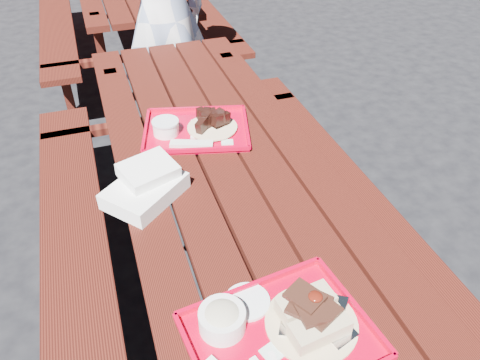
{
  "coord_description": "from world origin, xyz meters",
  "views": [
    {
      "loc": [
        -0.38,
        -1.27,
        1.75
      ],
      "look_at": [
        0.0,
        -0.15,
        0.82
      ],
      "focal_mm": 35.0,
      "sensor_mm": 36.0,
      "label": 1
    }
  ],
  "objects_px": {
    "picnic_table_near": "(227,210)",
    "far_tray": "(195,129)",
    "near_tray": "(277,325)",
    "person": "(164,16)"
  },
  "relations": [
    {
      "from": "picnic_table_near",
      "to": "far_tray",
      "type": "relative_size",
      "value": 5.09
    },
    {
      "from": "near_tray",
      "to": "far_tray",
      "type": "xyz_separation_m",
      "value": [
        0.04,
        0.94,
        -0.01
      ]
    },
    {
      "from": "far_tray",
      "to": "person",
      "type": "xyz_separation_m",
      "value": [
        0.11,
        1.11,
        0.07
      ]
    },
    {
      "from": "near_tray",
      "to": "far_tray",
      "type": "relative_size",
      "value": 0.99
    },
    {
      "from": "picnic_table_near",
      "to": "person",
      "type": "bearing_deg",
      "value": 87.39
    },
    {
      "from": "picnic_table_near",
      "to": "person",
      "type": "relative_size",
      "value": 1.43
    },
    {
      "from": "picnic_table_near",
      "to": "person",
      "type": "distance_m",
      "value": 1.41
    },
    {
      "from": "far_tray",
      "to": "person",
      "type": "relative_size",
      "value": 0.28
    },
    {
      "from": "picnic_table_near",
      "to": "far_tray",
      "type": "distance_m",
      "value": 0.35
    },
    {
      "from": "person",
      "to": "near_tray",
      "type": "bearing_deg",
      "value": 65.65
    }
  ]
}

